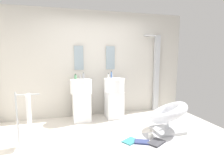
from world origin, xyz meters
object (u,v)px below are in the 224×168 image
Objects in this scene: magazine_navy at (142,142)px; soap_bottle_white at (108,76)px; coffee_mug at (151,136)px; towel_rack at (27,111)px; soap_bottle_grey at (83,76)px; lounge_chair at (168,115)px; pedestal_sink_right at (114,96)px; magazine_charcoal at (156,142)px; magazine_teal at (130,141)px; soap_bottle_blue at (111,75)px; pedestal_sink_left at (81,98)px; soap_bottle_green at (76,77)px; shower_column at (156,72)px.

magazine_navy is 1.83× the size of soap_bottle_white.
magazine_navy is 0.27m from coffee_mug.
soap_bottle_grey is at bearing 47.50° from towel_rack.
soap_bottle_white is (0.56, -0.18, -0.01)m from soap_bottle_grey.
lounge_chair is 4.20× the size of magazine_navy.
lounge_chair is 1.58m from soap_bottle_white.
pedestal_sink_right is 1.54m from magazine_navy.
soap_bottle_white is (-0.47, 1.47, 1.01)m from magazine_charcoal.
towel_rack is 3.51× the size of magazine_teal.
soap_bottle_blue reaches higher than magazine_navy.
lounge_chair is at bearing -1.38° from towel_rack.
soap_bottle_white is at bearing 77.04° from magazine_charcoal.
towel_rack is (-1.00, -1.06, 0.09)m from pedestal_sink_left.
magazine_navy is at bearing -62.96° from soap_bottle_grey.
magazine_teal is 1.94× the size of soap_bottle_white.
towel_rack is 6.82× the size of soap_bottle_white.
soap_bottle_green reaches higher than magazine_charcoal.
soap_bottle_grey reaches higher than pedestal_sink_right.
magazine_teal is 1.75× the size of soap_bottle_grey.
pedestal_sink_right is 1.45m from magazine_teal.
magazine_navy is (-0.23, 0.09, -0.00)m from magazine_charcoal.
soap_bottle_blue is at bearing 56.06° from magazine_teal.
shower_column is at bearing 19.10° from magazine_teal.
shower_column is 12.61× the size of soap_bottle_blue.
soap_bottle_blue reaches higher than pedestal_sink_left.
soap_bottle_white is at bearing -165.67° from shower_column.
shower_column is 2.33m from magazine_charcoal.
soap_bottle_grey is (-1.51, 1.24, 0.69)m from lounge_chair.
soap_bottle_white is (-0.47, 1.26, 0.98)m from coffee_mug.
magazine_navy is at bearing -58.39° from soap_bottle_green.
pedestal_sink_right is at bearing -83.39° from soap_bottle_blue.
towel_rack is 10.98× the size of coffee_mug.
soap_bottle_white is (-0.06, 1.28, 1.02)m from magazine_teal.
pedestal_sink_right is at bearing 103.30° from coffee_mug.
shower_column is (1.28, 0.30, 0.55)m from pedestal_sink_right.
shower_column reaches higher than lounge_chair.
magazine_teal is at bearing 176.14° from magazine_navy.
soap_bottle_blue reaches higher than towel_rack.
magazine_charcoal is 2.30m from soap_bottle_green.
magazine_charcoal is 0.25m from magazine_navy.
magazine_teal is (0.70, -1.35, -0.52)m from pedestal_sink_left.
lounge_chair is at bearing -47.93° from soap_bottle_white.
magazine_navy is 2.03m from soap_bottle_grey.
lounge_chair is at bearing 10.34° from magazine_charcoal.
coffee_mug is at bearing -120.78° from shower_column.
soap_bottle_green is 0.88× the size of soap_bottle_white.
lounge_chair is at bearing -58.06° from soap_bottle_blue.
coffee_mug is at bearing -76.70° from pedestal_sink_right.
pedestal_sink_right is at bearing -9.02° from soap_bottle_grey.
pedestal_sink_left is at bearing 173.74° from soap_bottle_white.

